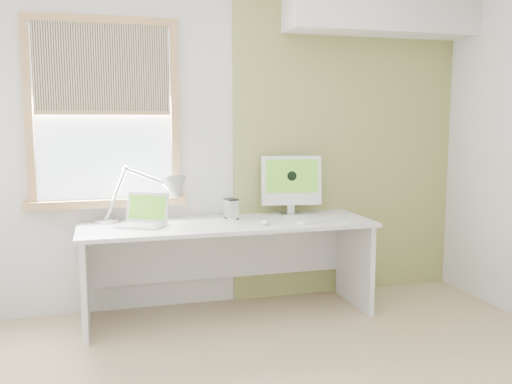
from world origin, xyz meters
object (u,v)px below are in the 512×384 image
object	(u,v)px
desk	(227,246)
laptop	(144,218)
desk_lamp	(162,193)
imac	(291,182)
external_drive	(231,209)

from	to	relation	value
desk	laptop	distance (m)	0.67
desk	desk_lamp	distance (m)	0.64
desk_lamp	imac	size ratio (longest dim) A/B	1.47
laptop	imac	bearing A→B (deg)	7.37
laptop	external_drive	world-z (taller)	laptop
desk_lamp	desk	bearing A→B (deg)	-7.89
desk_lamp	external_drive	size ratio (longest dim) A/B	4.57
desk_lamp	laptop	size ratio (longest dim) A/B	1.74
laptop	external_drive	size ratio (longest dim) A/B	2.63
desk	external_drive	world-z (taller)	external_drive
laptop	desk_lamp	bearing A→B (deg)	24.70
imac	desk_lamp	bearing A→B (deg)	-175.24
laptop	external_drive	distance (m)	0.69
desk	laptop	bearing A→B (deg)	-179.85
external_drive	imac	world-z (taller)	imac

